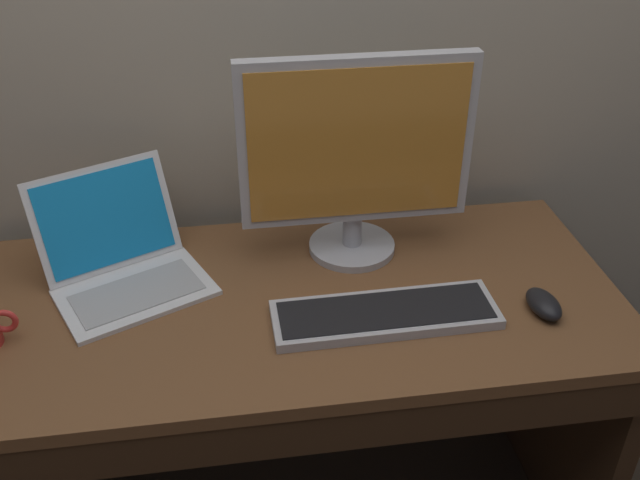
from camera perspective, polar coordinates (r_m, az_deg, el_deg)
The scene contains 5 objects.
desk at distance 1.67m, azimuth -2.25°, elevation -10.96°, with size 1.43×0.65×0.73m.
laptop_white at distance 1.61m, azimuth -15.65°, elevation -1.36°, with size 0.41×0.40×0.23m.
external_monitor at distance 1.55m, azimuth 2.89°, elevation 6.87°, with size 0.51×0.20×0.47m.
wired_keyboard at distance 1.47m, azimuth 5.24°, elevation -5.95°, with size 0.47×0.15×0.02m.
computer_mouse at distance 1.55m, azimuth 17.50°, elevation -4.92°, with size 0.06×0.11×0.04m, color black.
Camera 1 is at (-0.11, -1.22, 1.66)m, focal length 39.90 mm.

